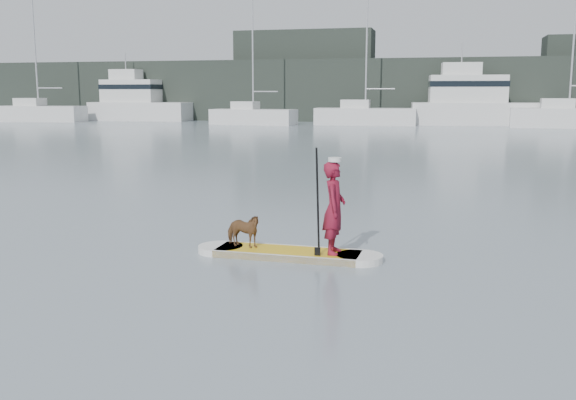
% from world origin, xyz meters
% --- Properties ---
extents(ground, '(140.00, 140.00, 0.00)m').
position_xyz_m(ground, '(0.00, 0.00, 0.00)').
color(ground, slate).
rests_on(ground, ground).
extents(paddleboard, '(3.30, 0.87, 0.12)m').
position_xyz_m(paddleboard, '(1.73, -1.04, 0.06)').
color(paddleboard, gold).
rests_on(paddleboard, ground).
extents(paddler, '(0.39, 0.58, 1.56)m').
position_xyz_m(paddler, '(2.53, -1.06, 0.90)').
color(paddler, maroon).
rests_on(paddler, paddleboard).
extents(white_cap, '(0.22, 0.22, 0.07)m').
position_xyz_m(white_cap, '(2.53, -1.06, 1.72)').
color(white_cap, silver).
rests_on(white_cap, paddler).
extents(dog, '(0.77, 0.48, 0.60)m').
position_xyz_m(dog, '(0.91, -1.01, 0.42)').
color(dog, brown).
rests_on(dog, paddleboard).
extents(paddle, '(0.10, 0.30, 2.00)m').
position_xyz_m(paddle, '(2.30, -1.29, 0.80)').
color(paddle, black).
rests_on(paddle, ground).
extents(sailboat_a, '(9.04, 3.37, 12.89)m').
position_xyz_m(sailboat_a, '(-34.61, 44.25, 0.90)').
color(sailboat_a, silver).
rests_on(sailboat_a, ground).
extents(sailboat_c, '(7.76, 3.25, 10.83)m').
position_xyz_m(sailboat_c, '(-12.36, 43.33, 0.80)').
color(sailboat_c, silver).
rests_on(sailboat_c, ground).
extents(sailboat_d, '(8.86, 3.00, 12.93)m').
position_xyz_m(sailboat_d, '(-2.67, 45.24, 0.92)').
color(sailboat_d, silver).
rests_on(sailboat_d, ground).
extents(sailboat_e, '(9.11, 3.48, 12.96)m').
position_xyz_m(sailboat_e, '(13.84, 44.48, 0.93)').
color(sailboat_e, silver).
rests_on(sailboat_e, ground).
extents(motor_yacht_a, '(12.12, 4.67, 7.11)m').
position_xyz_m(motor_yacht_a, '(6.69, 47.55, 2.00)').
color(motor_yacht_a, silver).
rests_on(motor_yacht_a, ground).
extents(motor_yacht_b, '(10.27, 3.60, 6.75)m').
position_xyz_m(motor_yacht_b, '(-26.27, 48.71, 1.90)').
color(motor_yacht_b, silver).
rests_on(motor_yacht_b, ground).
extents(shore_mass, '(90.00, 6.00, 6.00)m').
position_xyz_m(shore_mass, '(0.00, 53.00, 3.00)').
color(shore_mass, black).
rests_on(shore_mass, ground).
extents(shore_building_west, '(14.00, 4.00, 9.00)m').
position_xyz_m(shore_building_west, '(-10.00, 54.00, 4.50)').
color(shore_building_west, black).
rests_on(shore_building_west, ground).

